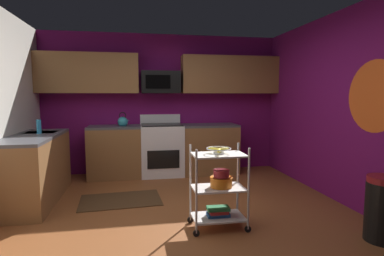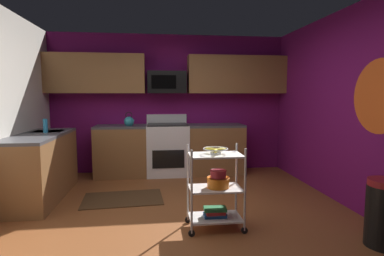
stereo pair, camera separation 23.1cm
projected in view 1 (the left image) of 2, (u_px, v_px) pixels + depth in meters
The scene contains 17 objects.
floor at pixel (182, 220), 3.71m from camera, with size 4.40×4.80×0.04m, color brown.
wall_back at pixel (163, 104), 5.95m from camera, with size 4.52×0.06×2.60m, color #6B1156.
wall_right at pixel (354, 108), 3.97m from camera, with size 0.06×4.80×2.60m, color #6B1156.
wall_flower_decal at pixel (374, 96), 3.59m from camera, with size 0.85×0.85×0.00m, color #E5591E.
counter_run at pixel (123, 156), 5.15m from camera, with size 3.55×2.28×0.92m.
oven_range at pixel (162, 149), 5.70m from camera, with size 0.76×0.65×1.10m.
upper_cabinets at pixel (164, 74), 5.70m from camera, with size 4.40×0.33×0.70m.
microwave at pixel (161, 82), 5.68m from camera, with size 0.70×0.39×0.40m.
rolling_cart at pixel (218, 188), 3.40m from camera, with size 0.63×0.38×0.91m.
fruit_bowl at pixel (219, 150), 3.36m from camera, with size 0.27×0.27×0.07m.
mixing_bowl_large at pixel (221, 182), 3.40m from camera, with size 0.25×0.25×0.11m.
mixing_bowl_small at pixel (221, 173), 3.37m from camera, with size 0.18×0.18×0.08m.
book_stack at pixel (218, 211), 3.43m from camera, with size 0.25×0.16×0.11m.
kettle at pixel (123, 122), 5.52m from camera, with size 0.21×0.18×0.26m.
dish_soap_bottle at pixel (39, 127), 4.40m from camera, with size 0.06×0.06×0.20m, color #2D8CBF.
trash_can at pixel (383, 209), 3.10m from camera, with size 0.34×0.42×0.66m.
floor_rug at pixel (121, 200), 4.33m from camera, with size 1.10×0.70×0.01m, color #472D19.
Camera 1 is at (-0.53, -3.54, 1.46)m, focal length 29.03 mm.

